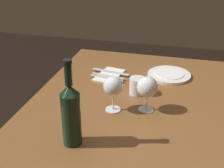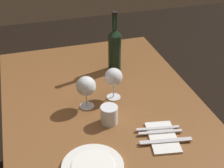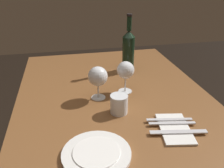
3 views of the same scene
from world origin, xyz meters
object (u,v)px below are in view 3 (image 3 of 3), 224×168
at_px(water_tumbler, 119,105).
at_px(wine_bottle, 128,50).
at_px(wine_glass_right, 98,77).
at_px(fork_outer, 169,120).
at_px(table_knife, 178,132).
at_px(fork_inner, 172,123).
at_px(folded_napkin, 175,128).
at_px(dinner_plate, 96,154).
at_px(wine_glass_left, 126,71).

bearing_deg(water_tumbler, wine_bottle, 160.13).
distance_m(wine_glass_right, fork_outer, 0.36).
xyz_separation_m(water_tumbler, table_knife, (0.19, 0.18, -0.02)).
height_order(fork_inner, fork_outer, same).
relative_size(wine_bottle, water_tumbler, 4.06).
height_order(wine_glass_right, folded_napkin, wine_glass_right).
bearing_deg(dinner_plate, water_tumbler, 151.03).
height_order(wine_bottle, fork_outer, wine_bottle).
height_order(wine_glass_right, water_tumbler, wine_glass_right).
relative_size(wine_glass_left, folded_napkin, 0.75).
relative_size(folded_napkin, fork_inner, 1.15).
xyz_separation_m(dinner_plate, folded_napkin, (-0.08, 0.31, -0.00)).
bearing_deg(water_tumbler, wine_glass_right, -154.84).
bearing_deg(wine_glass_left, folded_napkin, 17.75).
bearing_deg(water_tumbler, table_knife, 43.53).
height_order(dinner_plate, fork_inner, dinner_plate).
xyz_separation_m(wine_glass_left, fork_outer, (0.28, 0.11, -0.10)).
bearing_deg(table_knife, dinner_plate, -81.31).
xyz_separation_m(fork_inner, table_knife, (0.05, 0.00, 0.00)).
distance_m(wine_glass_left, wine_glass_right, 0.14).
distance_m(wine_bottle, fork_outer, 0.55).
distance_m(wine_bottle, fork_inner, 0.58).
bearing_deg(wine_glass_right, table_knife, 36.72).
height_order(wine_bottle, fork_inner, wine_bottle).
relative_size(wine_glass_right, fork_inner, 0.86).
bearing_deg(fork_inner, table_knife, 0.00).
bearing_deg(water_tumbler, wine_glass_left, 157.46).
distance_m(fork_inner, fork_outer, 0.02).
bearing_deg(water_tumbler, dinner_plate, -28.97).
xyz_separation_m(dinner_plate, table_knife, (-0.05, 0.31, 0.00)).
bearing_deg(fork_inner, wine_bottle, -177.82).
distance_m(wine_glass_left, folded_napkin, 0.36).
bearing_deg(folded_napkin, fork_inner, 180.00).
height_order(dinner_plate, fork_outer, dinner_plate).
bearing_deg(wine_bottle, water_tumbler, -19.87).
xyz_separation_m(wine_glass_left, table_knife, (0.36, 0.11, -0.10)).
distance_m(wine_glass_right, fork_inner, 0.38).
relative_size(wine_glass_left, water_tumbler, 1.95).
bearing_deg(water_tumbler, fork_outer, 58.90).
bearing_deg(wine_glass_left, dinner_plate, -26.32).
bearing_deg(wine_bottle, folded_napkin, 2.09).
height_order(water_tumbler, table_knife, water_tumbler).
height_order(wine_glass_left, dinner_plate, wine_glass_left).
xyz_separation_m(folded_napkin, fork_outer, (-0.05, 0.00, 0.01)).
distance_m(wine_glass_right, water_tumbler, 0.17).
relative_size(dinner_plate, fork_outer, 1.26).
bearing_deg(fork_outer, wine_bottle, -177.72).
distance_m(water_tumbler, table_knife, 0.26).
bearing_deg(wine_bottle, wine_glass_right, -36.94).
bearing_deg(fork_outer, dinner_plate, -67.57).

